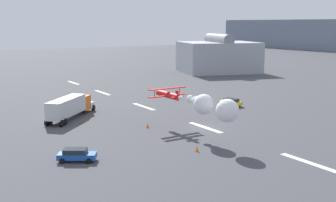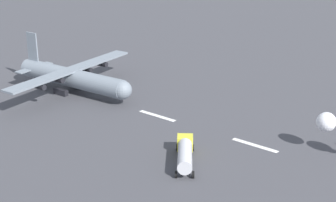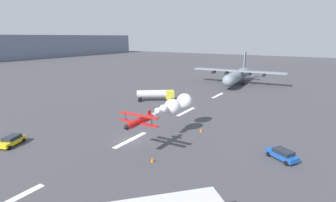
% 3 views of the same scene
% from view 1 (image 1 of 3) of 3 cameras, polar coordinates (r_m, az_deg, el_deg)
% --- Properties ---
extents(ground_plane, '(440.00, 440.00, 0.00)m').
position_cam_1_polar(ground_plane, '(67.12, 4.94, -3.50)').
color(ground_plane, '#424247').
rests_on(ground_plane, ground).
extents(runway_stripe_0, '(8.00, 0.90, 0.01)m').
position_cam_1_polar(runway_stripe_0, '(119.79, -12.37, 2.37)').
color(runway_stripe_0, white).
rests_on(runway_stripe_0, ground).
extents(runway_stripe_1, '(8.00, 0.90, 0.01)m').
position_cam_1_polar(runway_stripe_1, '(101.35, -8.61, 1.10)').
color(runway_stripe_1, white).
rests_on(runway_stripe_1, ground).
extents(runway_stripe_2, '(8.00, 0.90, 0.01)m').
position_cam_1_polar(runway_stripe_2, '(83.60, -3.22, -0.74)').
color(runway_stripe_2, white).
rests_on(runway_stripe_2, ground).
extents(runway_stripe_3, '(8.00, 0.90, 0.01)m').
position_cam_1_polar(runway_stripe_3, '(67.12, 4.94, -3.49)').
color(runway_stripe_3, white).
rests_on(runway_stripe_3, ground).
extents(runway_stripe_4, '(8.00, 0.90, 0.01)m').
position_cam_1_polar(runway_stripe_4, '(53.07, 17.99, -7.69)').
color(runway_stripe_4, white).
rests_on(runway_stripe_4, ground).
extents(stunt_biplane_red, '(19.02, 6.52, 2.99)m').
position_cam_1_polar(stunt_biplane_red, '(58.29, 5.24, -0.55)').
color(stunt_biplane_red, red).
extents(semi_truck_orange, '(11.97, 11.79, 3.70)m').
position_cam_1_polar(semi_truck_orange, '(74.54, -12.76, -0.67)').
color(semi_truck_orange, silver).
rests_on(semi_truck_orange, ground).
extents(followme_car_yellow, '(3.87, 4.68, 1.52)m').
position_cam_1_polar(followme_car_yellow, '(51.80, -11.97, -6.91)').
color(followme_car_yellow, '#194CA5').
rests_on(followme_car_yellow, ground).
extents(airport_staff_sedan, '(4.69, 3.24, 1.52)m').
position_cam_1_polar(airport_staff_sedan, '(84.63, 8.26, -0.14)').
color(airport_staff_sedan, yellow).
rests_on(airport_staff_sedan, ground).
extents(hangar_building, '(25.08, 28.23, 12.50)m').
position_cam_1_polar(hangar_building, '(143.70, 6.64, 5.89)').
color(hangar_building, '#9EA3AD').
rests_on(hangar_building, ground).
extents(traffic_cone_near, '(0.44, 0.44, 0.75)m').
position_cam_1_polar(traffic_cone_near, '(66.77, -2.71, -3.21)').
color(traffic_cone_near, orange).
rests_on(traffic_cone_near, ground).
extents(traffic_cone_far, '(0.44, 0.44, 0.75)m').
position_cam_1_polar(traffic_cone_far, '(54.70, 3.84, -6.26)').
color(traffic_cone_far, orange).
rests_on(traffic_cone_far, ground).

